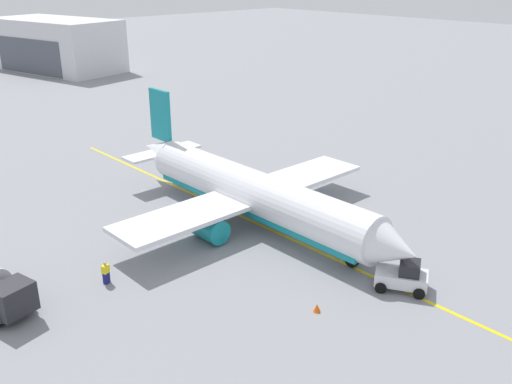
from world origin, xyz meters
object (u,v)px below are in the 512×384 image
airplane (252,193)px  safety_cone_nose (317,308)px  refueling_worker (106,273)px  pushback_tug (403,276)px

airplane → safety_cone_nose: (13.40, -6.47, -2.46)m
airplane → refueling_worker: (0.65, -14.88, -1.93)m
pushback_tug → safety_cone_nose: 7.00m
safety_cone_nose → pushback_tug: bearing=71.6°
pushback_tug → refueling_worker: bearing=-134.9°
airplane → refueling_worker: 15.02m
airplane → safety_cone_nose: airplane is taller
safety_cone_nose → refueling_worker: bearing=-146.6°
airplane → refueling_worker: size_ratio=19.63×
airplane → pushback_tug: bearing=0.5°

